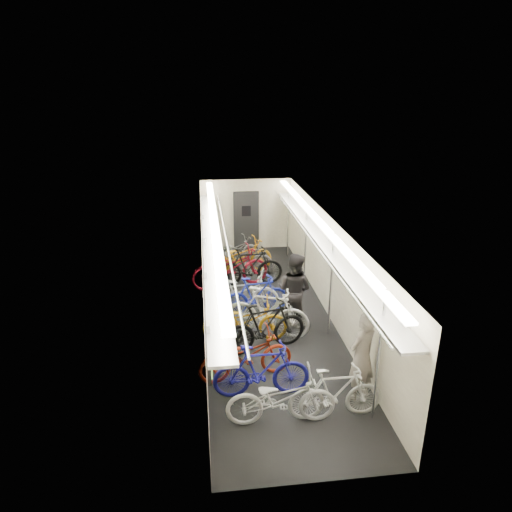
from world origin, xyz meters
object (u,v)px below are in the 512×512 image
object	(u,v)px
bicycle_1	(261,371)
backpack	(386,329)
bicycle_0	(281,398)
passenger_near	(362,356)
passenger_mid	(294,290)

from	to	relation	value
bicycle_1	backpack	size ratio (longest dim) A/B	4.60
bicycle_1	backpack	distance (m)	2.31
bicycle_0	passenger_near	distance (m)	1.63
bicycle_0	bicycle_1	xyz separation A→B (m)	(-0.22, 0.74, 0.05)
bicycle_1	passenger_mid	bearing A→B (deg)	-22.74
passenger_near	passenger_mid	bearing A→B (deg)	-107.65
bicycle_0	passenger_mid	bearing A→B (deg)	-13.19
passenger_near	backpack	distance (m)	0.64
bicycle_0	passenger_mid	xyz separation A→B (m)	(0.86, 3.26, 0.41)
bicycle_0	bicycle_1	world-z (taller)	bicycle_1
bicycle_1	passenger_near	distance (m)	1.78
backpack	bicycle_1	bearing A→B (deg)	-176.87
bicycle_0	passenger_mid	world-z (taller)	passenger_mid
passenger_near	backpack	xyz separation A→B (m)	(0.45, 0.14, 0.44)
bicycle_0	bicycle_1	size ratio (longest dim) A/B	1.04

